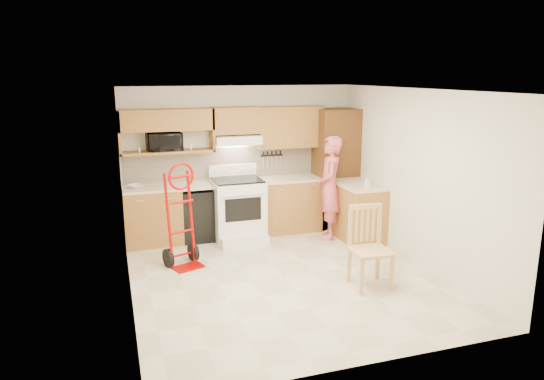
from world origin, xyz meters
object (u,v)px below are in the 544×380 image
person (330,188)px  hand_truck (183,221)px  microwave (164,142)px  range (239,204)px  dining_chair (371,248)px

person → hand_truck: bearing=-56.1°
microwave → hand_truck: microwave is taller
microwave → range: size_ratio=0.44×
range → person: (1.46, -0.35, 0.26)m
microwave → dining_chair: size_ratio=0.50×
range → hand_truck: 1.38m
person → dining_chair: 2.06m
microwave → person: microwave is taller
microwave → range: bearing=-26.2°
person → dining_chair: person is taller
person → hand_truck: person is taller
hand_truck → dining_chair: (2.18, -1.46, -0.15)m
microwave → range: (1.12, -0.38, -1.04)m
dining_chair → person: bearing=85.1°
range → person: size_ratio=0.70×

